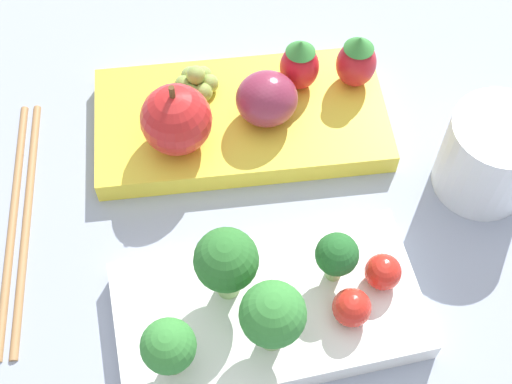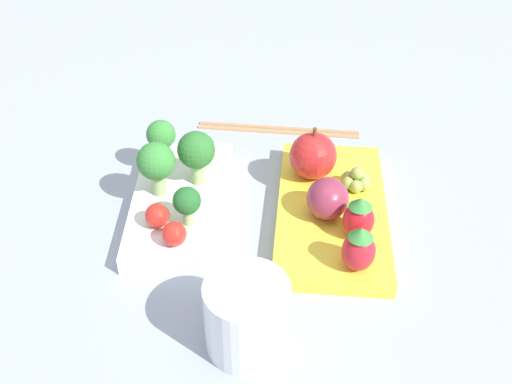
{
  "view_description": "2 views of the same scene",
  "coord_description": "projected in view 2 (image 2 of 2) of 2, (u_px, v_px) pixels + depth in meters",
  "views": [
    {
      "loc": [
        0.01,
        0.26,
        0.45
      ],
      "look_at": [
        -0.01,
        -0.0,
        0.03
      ],
      "focal_mm": 50.0,
      "sensor_mm": 36.0,
      "label": 1
    },
    {
      "loc": [
        -0.47,
        -0.07,
        0.4
      ],
      "look_at": [
        -0.01,
        -0.0,
        0.03
      ],
      "focal_mm": 40.0,
      "sensor_mm": 36.0,
      "label": 2
    }
  ],
  "objects": [
    {
      "name": "strawberry_1",
      "position": [
        359.0,
        218.0,
        0.55
      ],
      "size": [
        0.03,
        0.03,
        0.05
      ],
      "color": "red",
      "rests_on": "bento_box_fruit"
    },
    {
      "name": "bento_box_fruit",
      "position": [
        331.0,
        212.0,
        0.6
      ],
      "size": [
        0.23,
        0.13,
        0.02
      ],
      "color": "yellow",
      "rests_on": "ground_plane"
    },
    {
      "name": "cherry_tomato_0",
      "position": [
        174.0,
        234.0,
        0.54
      ],
      "size": [
        0.02,
        0.02,
        0.02
      ],
      "color": "red",
      "rests_on": "bento_box_savoury"
    },
    {
      "name": "apple",
      "position": [
        313.0,
        156.0,
        0.62
      ],
      "size": [
        0.05,
        0.05,
        0.06
      ],
      "color": "red",
      "rests_on": "bento_box_fruit"
    },
    {
      "name": "strawberry_0",
      "position": [
        359.0,
        249.0,
        0.51
      ],
      "size": [
        0.03,
        0.03,
        0.05
      ],
      "color": "red",
      "rests_on": "bento_box_fruit"
    },
    {
      "name": "broccoli_floret_3",
      "position": [
        187.0,
        202.0,
        0.56
      ],
      "size": [
        0.03,
        0.03,
        0.04
      ],
      "color": "#93B770",
      "rests_on": "bento_box_savoury"
    },
    {
      "name": "ground_plane",
      "position": [
        255.0,
        209.0,
        0.62
      ],
      "size": [
        4.0,
        4.0,
        0.0
      ],
      "primitive_type": "plane",
      "color": "#939EB2"
    },
    {
      "name": "drinking_cup",
      "position": [
        247.0,
        316.0,
        0.46
      ],
      "size": [
        0.07,
        0.07,
        0.07
      ],
      "color": "silver",
      "rests_on": "ground_plane"
    },
    {
      "name": "chopsticks_pair",
      "position": [
        278.0,
        129.0,
        0.74
      ],
      "size": [
        0.02,
        0.21,
        0.01
      ],
      "color": "#A37547",
      "rests_on": "ground_plane"
    },
    {
      "name": "broccoli_floret_0",
      "position": [
        156.0,
        163.0,
        0.59
      ],
      "size": [
        0.04,
        0.04,
        0.06
      ],
      "color": "#93B770",
      "rests_on": "bento_box_savoury"
    },
    {
      "name": "grape_cluster",
      "position": [
        356.0,
        180.0,
        0.62
      ],
      "size": [
        0.03,
        0.03,
        0.02
      ],
      "color": "#8EA84C",
      "rests_on": "bento_box_fruit"
    },
    {
      "name": "bento_box_savoury",
      "position": [
        182.0,
        202.0,
        0.61
      ],
      "size": [
        0.21,
        0.13,
        0.02
      ],
      "color": "white",
      "rests_on": "ground_plane"
    },
    {
      "name": "broccoli_floret_1",
      "position": [
        161.0,
        136.0,
        0.64
      ],
      "size": [
        0.03,
        0.03,
        0.05
      ],
      "color": "#93B770",
      "rests_on": "bento_box_savoury"
    },
    {
      "name": "plum",
      "position": [
        328.0,
        199.0,
        0.57
      ],
      "size": [
        0.05,
        0.04,
        0.04
      ],
      "color": "#892D47",
      "rests_on": "bento_box_fruit"
    },
    {
      "name": "cherry_tomato_1",
      "position": [
        157.0,
        215.0,
        0.56
      ],
      "size": [
        0.02,
        0.02,
        0.02
      ],
      "color": "red",
      "rests_on": "bento_box_savoury"
    },
    {
      "name": "broccoli_floret_2",
      "position": [
        196.0,
        152.0,
        0.6
      ],
      "size": [
        0.04,
        0.04,
        0.06
      ],
      "color": "#93B770",
      "rests_on": "bento_box_savoury"
    }
  ]
}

